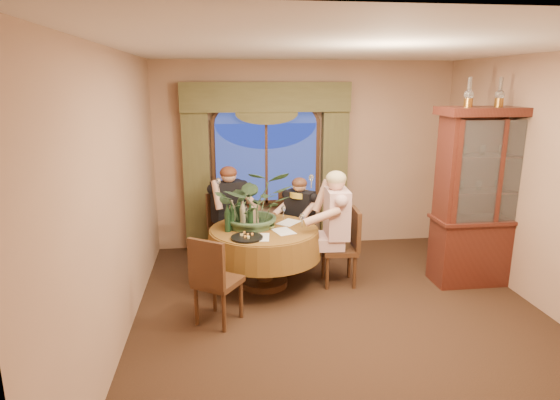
{
  "coord_description": "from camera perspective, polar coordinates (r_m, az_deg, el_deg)",
  "views": [
    {
      "loc": [
        -1.25,
        -4.45,
        2.49
      ],
      "look_at": [
        -0.57,
        1.0,
        1.1
      ],
      "focal_mm": 30.0,
      "sensor_mm": 36.0,
      "label": 1
    }
  ],
  "objects": [
    {
      "name": "floor",
      "position": [
        5.25,
        7.82,
        -14.27
      ],
      "size": [
        5.0,
        5.0,
        0.0
      ],
      "primitive_type": "plane",
      "color": "black",
      "rests_on": "ground"
    },
    {
      "name": "wall_back",
      "position": [
        7.14,
        3.08,
        5.4
      ],
      "size": [
        4.5,
        0.0,
        4.5
      ],
      "primitive_type": "plane",
      "rotation": [
        1.57,
        0.0,
        0.0
      ],
      "color": "#9D785E",
      "rests_on": "ground"
    },
    {
      "name": "wall_right",
      "position": [
        5.77,
        30.5,
        1.32
      ],
      "size": [
        0.0,
        5.0,
        5.0
      ],
      "primitive_type": "plane",
      "rotation": [
        1.57,
        0.0,
        -1.57
      ],
      "color": "#9D785E",
      "rests_on": "ground"
    },
    {
      "name": "ceiling",
      "position": [
        4.63,
        9.04,
        17.88
      ],
      "size": [
        5.0,
        5.0,
        0.0
      ],
      "primitive_type": "plane",
      "rotation": [
        3.14,
        0.0,
        0.0
      ],
      "color": "white",
      "rests_on": "wall_back"
    },
    {
      "name": "window",
      "position": [
        7.01,
        -1.68,
        4.42
      ],
      "size": [
        1.62,
        0.1,
        1.32
      ],
      "primitive_type": null,
      "color": "navy",
      "rests_on": "wall_back"
    },
    {
      "name": "arched_transom",
      "position": [
        6.92,
        -1.73,
        10.8
      ],
      "size": [
        1.6,
        0.06,
        0.44
      ],
      "primitive_type": null,
      "color": "navy",
      "rests_on": "wall_back"
    },
    {
      "name": "drapery_left",
      "position": [
        6.96,
        -10.11,
        3.13
      ],
      "size": [
        0.38,
        0.14,
        2.32
      ],
      "primitive_type": "cube",
      "color": "#474525",
      "rests_on": "floor"
    },
    {
      "name": "drapery_right",
      "position": [
        7.15,
        6.62,
        3.55
      ],
      "size": [
        0.38,
        0.14,
        2.32
      ],
      "primitive_type": "cube",
      "color": "#474525",
      "rests_on": "floor"
    },
    {
      "name": "swag_valance",
      "position": [
        6.83,
        -1.67,
        12.43
      ],
      "size": [
        2.45,
        0.16,
        0.42
      ],
      "primitive_type": null,
      "color": "#474525",
      "rests_on": "wall_back"
    },
    {
      "name": "dining_table",
      "position": [
        5.87,
        -1.95,
        -6.94
      ],
      "size": [
        1.7,
        1.7,
        0.75
      ],
      "primitive_type": "cylinder",
      "rotation": [
        0.0,
        0.0,
        -0.23
      ],
      "color": "brown",
      "rests_on": "floor"
    },
    {
      "name": "china_cabinet",
      "position": [
        6.31,
        24.04,
        0.25
      ],
      "size": [
        1.36,
        0.54,
        2.21
      ],
      "primitive_type": "cube",
      "color": "#3A1510",
      "rests_on": "floor"
    },
    {
      "name": "oil_lamp_left",
      "position": [
        5.96,
        22.06,
        12.1
      ],
      "size": [
        0.11,
        0.11,
        0.34
      ],
      "primitive_type": null,
      "color": "#A5722D",
      "rests_on": "china_cabinet"
    },
    {
      "name": "oil_lamp_center",
      "position": [
        6.16,
        25.25,
        11.83
      ],
      "size": [
        0.11,
        0.11,
        0.34
      ],
      "primitive_type": null,
      "color": "#A5722D",
      "rests_on": "china_cabinet"
    },
    {
      "name": "oil_lamp_right",
      "position": [
        6.37,
        28.22,
        11.54
      ],
      "size": [
        0.11,
        0.11,
        0.34
      ],
      "primitive_type": null,
      "color": "#A5722D",
      "rests_on": "china_cabinet"
    },
    {
      "name": "chair_right",
      "position": [
        5.92,
        7.22,
        -5.76
      ],
      "size": [
        0.45,
        0.45,
        0.96
      ],
      "primitive_type": "cube",
      "rotation": [
        0.0,
        0.0,
        1.5
      ],
      "color": "black",
      "rests_on": "floor"
    },
    {
      "name": "chair_back_right",
      "position": [
        6.65,
        0.96,
        -3.39
      ],
      "size": [
        0.56,
        0.56,
        0.96
      ],
      "primitive_type": "cube",
      "rotation": [
        0.0,
        0.0,
        -3.61
      ],
      "color": "black",
      "rests_on": "floor"
    },
    {
      "name": "chair_back",
      "position": [
        6.67,
        -6.47,
        -3.44
      ],
      "size": [
        0.56,
        0.56,
        0.96
      ],
      "primitive_type": "cube",
      "rotation": [
        0.0,
        0.0,
        -2.69
      ],
      "color": "black",
      "rests_on": "floor"
    },
    {
      "name": "chair_front_left",
      "position": [
        5.01,
        -7.54,
        -9.56
      ],
      "size": [
        0.58,
        0.58,
        0.96
      ],
      "primitive_type": "cube",
      "rotation": [
        0.0,
        0.0,
        -0.58
      ],
      "color": "black",
      "rests_on": "floor"
    },
    {
      "name": "person_pink",
      "position": [
        5.85,
        6.88,
        -3.44
      ],
      "size": [
        0.51,
        0.55,
        1.46
      ],
      "primitive_type": null,
      "rotation": [
        0.0,
        0.0,
        1.51
      ],
      "color": "#CBA19E",
      "rests_on": "floor"
    },
    {
      "name": "person_back",
      "position": [
        6.58,
        -6.26,
        -1.76
      ],
      "size": [
        0.64,
        0.62,
        1.38
      ],
      "primitive_type": null,
      "rotation": [
        0.0,
        0.0,
        -2.7
      ],
      "color": "black",
      "rests_on": "floor"
    },
    {
      "name": "person_scarf",
      "position": [
        6.54,
        2.41,
        -2.48
      ],
      "size": [
        0.6,
        0.59,
        1.23
      ],
      "primitive_type": null,
      "rotation": [
        0.0,
        0.0,
        -3.81
      ],
      "color": "black",
      "rests_on": "floor"
    },
    {
      "name": "stoneware_vase",
      "position": [
        5.79,
        -3.22,
        -2.01
      ],
      "size": [
        0.13,
        0.13,
        0.25
      ],
      "primitive_type": null,
      "color": "#93765C",
      "rests_on": "dining_table"
    },
    {
      "name": "centerpiece_plant",
      "position": [
        5.7,
        -3.2,
        2.82
      ],
      "size": [
        0.96,
        1.07,
        0.83
      ],
      "primitive_type": "imported",
      "color": "#365233",
      "rests_on": "dining_table"
    },
    {
      "name": "olive_bowl",
      "position": [
        5.71,
        -1.35,
        -3.3
      ],
      "size": [
        0.14,
        0.14,
        0.04
      ],
      "primitive_type": "imported",
      "color": "#4E5929",
      "rests_on": "dining_table"
    },
    {
      "name": "cheese_platter",
      "position": [
        5.37,
        -4.05,
        -4.6
      ],
      "size": [
        0.37,
        0.37,
        0.02
      ],
      "primitive_type": "cylinder",
      "color": "black",
      "rests_on": "dining_table"
    },
    {
      "name": "wine_bottle_0",
      "position": [
        5.64,
        -5.9,
        -2.08
      ],
      "size": [
        0.07,
        0.07,
        0.33
      ],
      "primitive_type": "cylinder",
      "color": "black",
      "rests_on": "dining_table"
    },
    {
      "name": "wine_bottle_1",
      "position": [
        5.87,
        -5.03,
        -1.43
      ],
      "size": [
        0.07,
        0.07,
        0.33
      ],
      "primitive_type": "cylinder",
      "color": "black",
      "rests_on": "dining_table"
    },
    {
      "name": "wine_bottle_2",
      "position": [
        5.81,
        -5.84,
        -1.62
      ],
      "size": [
        0.07,
        0.07,
        0.33
      ],
      "primitive_type": "cylinder",
      "color": "tan",
      "rests_on": "dining_table"
    },
    {
      "name": "wine_bottle_3",
      "position": [
        5.6,
        -3.63,
        -2.17
      ],
      "size": [
        0.07,
        0.07,
        0.33
      ],
      "primitive_type": "cylinder",
      "color": "black",
      "rests_on": "dining_table"
    },
    {
      "name": "wine_bottle_4",
      "position": [
        5.6,
        -6.42,
        -2.23
      ],
      "size": [
        0.07,
        0.07,
        0.33
      ],
      "primitive_type": "cylinder",
      "color": "black",
      "rests_on": "dining_table"
    },
    {
      "name": "wine_bottle_5",
      "position": [
        5.75,
        -4.58,
        -1.73
      ],
      "size": [
        0.07,
        0.07,
        0.33
      ],
      "primitive_type": "cylinder",
      "color": "tan",
      "rests_on": "dining_table"
    },
    {
      "name": "tasting_paper_0",
      "position": [
        5.61,
        0.43,
        -3.84
      ],
      "size": [
        0.29,
        0.35,
        0.0
      ],
      "primitive_type": "cube",
      "rotation": [
        0.0,
        0.0,
        0.32
      ],
      "color": "white",
      "rests_on": "dining_table"
    },
    {
      "name": "tasting_paper_1",
      "position": [
        5.96,
        1.08,
        -2.75
      ],
      "size": [
        0.35,
        0.36,
        0.0
      ],
      "primitive_type": "cube",
      "rotation": [
        0.0,
        0.0,
        -0.7
      ],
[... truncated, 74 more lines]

